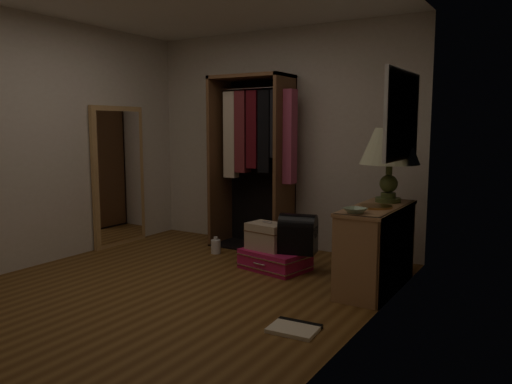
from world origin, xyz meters
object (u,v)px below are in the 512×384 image
black_bag (298,233)px  floor_mirror (119,176)px  open_wardrobe (256,146)px  pink_suitcase (275,259)px  white_jug (216,246)px  console_bookshelf (377,244)px  table_lamp (390,148)px  train_case (267,236)px

black_bag → floor_mirror: bearing=168.5°
open_wardrobe → floor_mirror: bearing=-153.0°
pink_suitcase → white_jug: size_ratio=3.80×
console_bookshelf → pink_suitcase: console_bookshelf is taller
console_bookshelf → table_lamp: bearing=89.1°
console_bookshelf → train_case: size_ratio=2.55×
open_wardrobe → floor_mirror: open_wardrobe is taller
train_case → white_jug: train_case is taller
console_bookshelf → open_wardrobe: size_ratio=0.55×
pink_suitcase → black_bag: (0.25, 0.02, 0.30)m
train_case → white_jug: bearing=173.6°
black_bag → table_lamp: bearing=3.9°
open_wardrobe → black_bag: open_wardrobe is taller
train_case → black_bag: (0.34, 0.03, 0.07)m
console_bookshelf → black_bag: size_ratio=2.75×
floor_mirror → table_lamp: floor_mirror is taller
white_jug → floor_mirror: bearing=-169.0°
table_lamp → white_jug: 2.29m
floor_mirror → black_bag: bearing=1.5°
open_wardrobe → white_jug: 1.27m
black_bag → open_wardrobe: bearing=129.5°
train_case → white_jug: 0.88m
train_case → console_bookshelf: bearing=9.1°
console_bookshelf → open_wardrobe: bearing=157.3°
black_bag → white_jug: 1.21m
open_wardrobe → pink_suitcase: bearing=-47.3°
train_case → table_lamp: (1.16, 0.28, 0.92)m
pink_suitcase → train_case: bearing=-158.8°
console_bookshelf → open_wardrobe: 2.05m
table_lamp → pink_suitcase: bearing=-166.0°
train_case → table_lamp: 1.50m
floor_mirror → pink_suitcase: floor_mirror is taller
console_bookshelf → floor_mirror: floor_mirror is taller
open_wardrobe → train_case: (0.58, -0.73, -0.88)m
white_jug → black_bag: bearing=-9.1°
train_case → white_jug: size_ratio=2.25×
black_bag → table_lamp: 1.21m
open_wardrobe → black_bag: (0.92, -0.70, -0.82)m
floor_mirror → pink_suitcase: (2.17, 0.05, -0.75)m
table_lamp → black_bag: bearing=-163.1°
table_lamp → white_jug: (-1.97, -0.07, -1.18)m
train_case → open_wardrobe: bearing=136.8°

